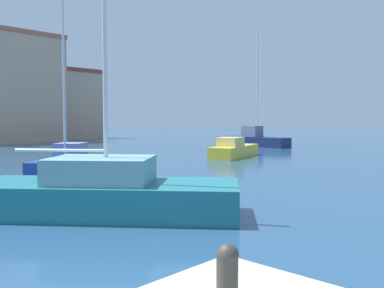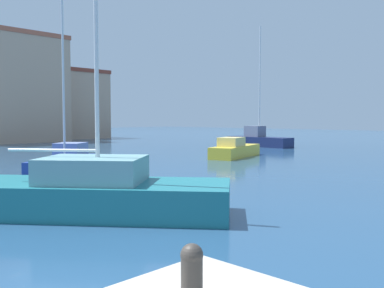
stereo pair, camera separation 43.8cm
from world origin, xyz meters
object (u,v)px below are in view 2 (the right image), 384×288
sailboat_teal_far_left (97,192)px  sailboat_blue_inner_mooring (66,159)px  sailboat_navy_far_right (258,139)px  mooring_bollard (192,269)px  motorboat_yellow_mid_harbor (235,150)px

sailboat_teal_far_left → sailboat_blue_inner_mooring: sailboat_teal_far_left is taller
sailboat_navy_far_right → sailboat_teal_far_left: bearing=-153.3°
mooring_bollard → sailboat_blue_inner_mooring: size_ratio=0.06×
motorboat_yellow_mid_harbor → sailboat_navy_far_right: bearing=27.2°
mooring_bollard → sailboat_navy_far_right: (31.07, 21.02, -0.47)m
mooring_bollard → motorboat_yellow_mid_harbor: (20.43, 15.55, -0.65)m
sailboat_blue_inner_mooring → motorboat_yellow_mid_harbor: bearing=-12.6°
sailboat_navy_far_right → sailboat_teal_far_left: (-27.45, -13.79, -0.06)m
mooring_bollard → sailboat_navy_far_right: 37.51m
sailboat_teal_far_left → sailboat_blue_inner_mooring: 12.07m
mooring_bollard → sailboat_teal_far_left: sailboat_teal_far_left is taller
sailboat_navy_far_right → mooring_bollard: bearing=-145.9°
sailboat_blue_inner_mooring → sailboat_teal_far_left: bearing=-115.4°
mooring_bollard → sailboat_navy_far_right: bearing=34.1°
mooring_bollard → sailboat_teal_far_left: bearing=63.4°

